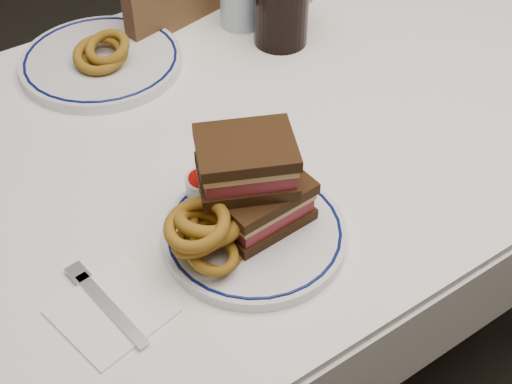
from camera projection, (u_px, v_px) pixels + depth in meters
floor at (271, 357)px, 1.72m from camera, size 6.00×7.00×0.00m
dining_table at (277, 155)px, 1.27m from camera, size 1.27×0.87×0.75m
chair_far at (184, 69)px, 1.66m from camera, size 0.54×0.54×0.98m
main_plate at (254, 233)px, 0.98m from camera, size 0.25×0.25×0.02m
reuben_sandwich at (253, 182)px, 0.94m from camera, size 0.16×0.14×0.13m
onion_rings_main at (209, 231)px, 0.92m from camera, size 0.13×0.11×0.10m
ketchup_ramekin at (204, 185)px, 1.01m from camera, size 0.05×0.05×0.03m
far_plate at (101, 61)px, 1.28m from camera, size 0.29×0.29×0.02m
onion_rings_far at (103, 52)px, 1.25m from camera, size 0.11×0.11×0.07m
napkin_fork at (110, 309)px, 0.89m from camera, size 0.15×0.17×0.01m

